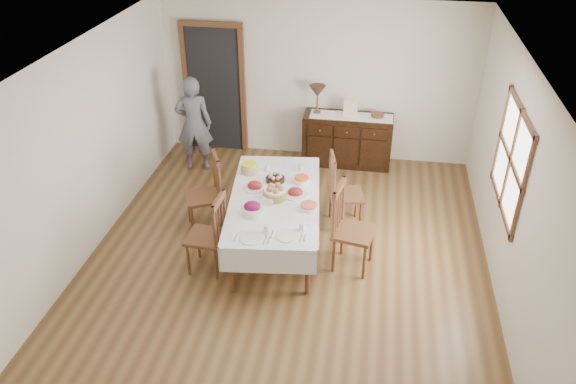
% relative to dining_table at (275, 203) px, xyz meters
% --- Properties ---
extents(ground, '(6.00, 6.00, 0.00)m').
position_rel_dining_table_xyz_m(ground, '(0.20, -0.29, -0.65)').
color(ground, brown).
extents(room_shell, '(5.02, 6.02, 2.65)m').
position_rel_dining_table_xyz_m(room_shell, '(0.05, 0.13, 0.99)').
color(room_shell, white).
rests_on(room_shell, ground).
extents(dining_table, '(1.35, 2.28, 0.74)m').
position_rel_dining_table_xyz_m(dining_table, '(0.00, 0.00, 0.00)').
color(dining_table, white).
rests_on(dining_table, ground).
extents(chair_left_near, '(0.46, 0.46, 1.04)m').
position_rel_dining_table_xyz_m(chair_left_near, '(-0.68, -0.60, -0.13)').
color(chair_left_near, '#58331D').
rests_on(chair_left_near, ground).
extents(chair_left_far, '(0.61, 0.61, 1.10)m').
position_rel_dining_table_xyz_m(chair_left_far, '(-0.97, 0.28, -0.10)').
color(chair_left_far, '#58331D').
rests_on(chair_left_far, ground).
extents(chair_right_near, '(0.55, 0.55, 1.13)m').
position_rel_dining_table_xyz_m(chair_right_near, '(0.96, -0.25, -0.08)').
color(chair_right_near, '#58331D').
rests_on(chair_right_near, ground).
extents(chair_right_far, '(0.53, 0.53, 1.07)m').
position_rel_dining_table_xyz_m(chair_right_far, '(0.80, 0.63, -0.12)').
color(chair_right_far, '#58331D').
rests_on(chair_right_far, ground).
extents(sideboard, '(1.42, 0.52, 0.85)m').
position_rel_dining_table_xyz_m(sideboard, '(0.74, 2.43, -0.23)').
color(sideboard, black).
rests_on(sideboard, ground).
extents(person, '(0.57, 0.43, 1.65)m').
position_rel_dining_table_xyz_m(person, '(-1.64, 1.88, 0.17)').
color(person, '#595A65').
rests_on(person, ground).
extents(bread_basket, '(0.30, 0.30, 0.18)m').
position_rel_dining_table_xyz_m(bread_basket, '(0.01, -0.02, 0.16)').
color(bread_basket, olive).
rests_on(bread_basket, dining_table).
extents(egg_basket, '(0.25, 0.25, 0.11)m').
position_rel_dining_table_xyz_m(egg_basket, '(-0.07, 0.39, 0.13)').
color(egg_basket, black).
rests_on(egg_basket, dining_table).
extents(ham_platter_a, '(0.30, 0.30, 0.11)m').
position_rel_dining_table_xyz_m(ham_platter_a, '(-0.29, 0.17, 0.12)').
color(ham_platter_a, silver).
rests_on(ham_platter_a, dining_table).
extents(ham_platter_b, '(0.34, 0.34, 0.11)m').
position_rel_dining_table_xyz_m(ham_platter_b, '(0.24, 0.10, 0.12)').
color(ham_platter_b, silver).
rests_on(ham_platter_b, dining_table).
extents(beet_bowl, '(0.26, 0.26, 0.16)m').
position_rel_dining_table_xyz_m(beet_bowl, '(-0.19, -0.41, 0.16)').
color(beet_bowl, silver).
rests_on(beet_bowl, dining_table).
extents(carrot_bowl, '(0.22, 0.22, 0.08)m').
position_rel_dining_table_xyz_m(carrot_bowl, '(0.28, 0.41, 0.13)').
color(carrot_bowl, silver).
rests_on(carrot_bowl, dining_table).
extents(pineapple_bowl, '(0.22, 0.22, 0.14)m').
position_rel_dining_table_xyz_m(pineapple_bowl, '(-0.45, 0.56, 0.16)').
color(pineapple_bowl, tan).
rests_on(pineapple_bowl, dining_table).
extents(casserole_dish, '(0.21, 0.21, 0.07)m').
position_rel_dining_table_xyz_m(casserole_dish, '(0.45, -0.20, 0.12)').
color(casserole_dish, silver).
rests_on(casserole_dish, dining_table).
extents(butter_dish, '(0.15, 0.11, 0.07)m').
position_rel_dining_table_xyz_m(butter_dish, '(-0.06, -0.15, 0.12)').
color(butter_dish, silver).
rests_on(butter_dish, dining_table).
extents(setting_left, '(0.43, 0.31, 0.10)m').
position_rel_dining_table_xyz_m(setting_left, '(-0.05, -0.86, 0.11)').
color(setting_left, silver).
rests_on(setting_left, dining_table).
extents(setting_right, '(0.43, 0.31, 0.10)m').
position_rel_dining_table_xyz_m(setting_right, '(0.33, -0.75, 0.11)').
color(setting_right, silver).
rests_on(setting_right, dining_table).
extents(glass_far_a, '(0.06, 0.06, 0.09)m').
position_rel_dining_table_xyz_m(glass_far_a, '(-0.22, 0.65, 0.13)').
color(glass_far_a, silver).
rests_on(glass_far_a, dining_table).
extents(glass_far_b, '(0.07, 0.07, 0.09)m').
position_rel_dining_table_xyz_m(glass_far_b, '(0.22, 0.74, 0.13)').
color(glass_far_b, silver).
rests_on(glass_far_b, dining_table).
extents(runner, '(1.30, 0.35, 0.01)m').
position_rel_dining_table_xyz_m(runner, '(0.78, 2.40, 0.20)').
color(runner, white).
rests_on(runner, sideboard).
extents(table_lamp, '(0.26, 0.26, 0.46)m').
position_rel_dining_table_xyz_m(table_lamp, '(0.23, 2.46, 0.55)').
color(table_lamp, brown).
rests_on(table_lamp, sideboard).
extents(picture_frame, '(0.22, 0.08, 0.28)m').
position_rel_dining_table_xyz_m(picture_frame, '(0.76, 2.39, 0.33)').
color(picture_frame, beige).
rests_on(picture_frame, sideboard).
extents(deco_bowl, '(0.20, 0.20, 0.06)m').
position_rel_dining_table_xyz_m(deco_bowl, '(1.19, 2.45, 0.22)').
color(deco_bowl, '#58331D').
rests_on(deco_bowl, sideboard).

